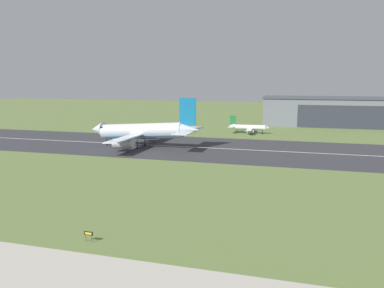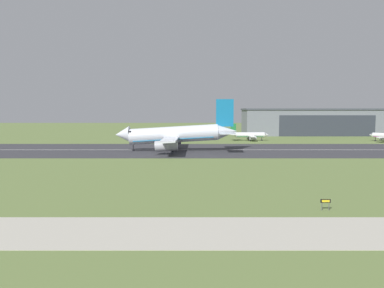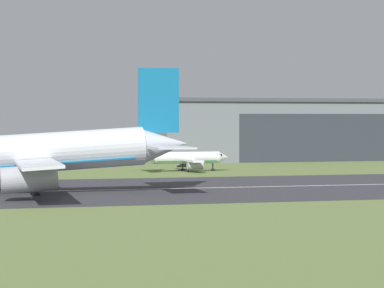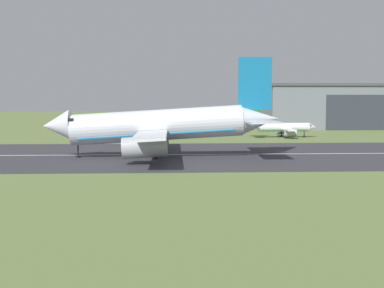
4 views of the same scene
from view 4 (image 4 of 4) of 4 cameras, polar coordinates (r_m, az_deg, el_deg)
runway_strip at (r=109.61m, az=18.00°, el=-0.98°), size 510.18×49.14×0.06m
runway_centreline at (r=109.61m, az=18.00°, el=-0.96°), size 459.17×0.70×0.01m
airplane_landing at (r=97.52m, az=-3.52°, el=1.90°), size 43.30×44.96×18.28m
airplane_parked_centre at (r=148.58m, az=9.64°, el=1.74°), size 19.09×16.62×8.15m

